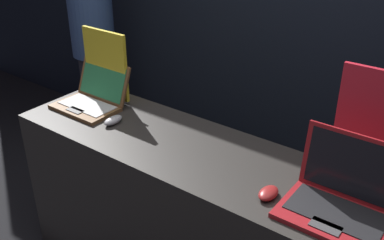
% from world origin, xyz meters
% --- Properties ---
extents(display_counter, '(1.89, 0.56, 0.89)m').
position_xyz_m(display_counter, '(0.00, 0.28, 0.44)').
color(display_counter, '#282623').
rests_on(display_counter, ground_plane).
extents(laptop_front, '(0.35, 0.31, 0.23)m').
position_xyz_m(laptop_front, '(-0.71, 0.32, 0.94)').
color(laptop_front, brown).
rests_on(laptop_front, display_counter).
extents(mouse_front, '(0.06, 0.11, 0.04)m').
position_xyz_m(mouse_front, '(-0.47, 0.24, 0.91)').
color(mouse_front, '#B2B2B7').
rests_on(mouse_front, display_counter).
extents(promo_stand_front, '(0.31, 0.07, 0.40)m').
position_xyz_m(promo_stand_front, '(-0.71, 0.44, 1.08)').
color(promo_stand_front, black).
rests_on(promo_stand_front, display_counter).
extents(laptop_back, '(0.39, 0.30, 0.28)m').
position_xyz_m(laptop_back, '(0.72, 0.24, 0.95)').
color(laptop_back, maroon).
rests_on(laptop_back, display_counter).
extents(mouse_back, '(0.07, 0.11, 0.03)m').
position_xyz_m(mouse_back, '(0.47, 0.17, 0.91)').
color(mouse_back, maroon).
rests_on(mouse_back, display_counter).
extents(promo_stand_back, '(0.30, 0.07, 0.49)m').
position_xyz_m(promo_stand_back, '(0.72, 0.50, 1.12)').
color(promo_stand_back, black).
rests_on(promo_stand_back, display_counter).
extents(person_bystander, '(0.33, 0.33, 1.72)m').
position_xyz_m(person_bystander, '(-1.50, 1.04, 0.90)').
color(person_bystander, '#282833').
rests_on(person_bystander, ground_plane).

